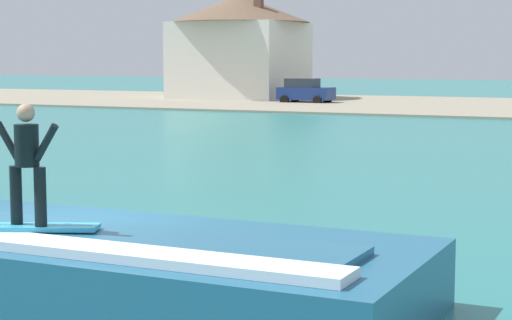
{
  "coord_description": "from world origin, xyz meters",
  "views": [
    {
      "loc": [
        8.19,
        -10.79,
        3.31
      ],
      "look_at": [
        1.04,
        4.25,
        1.42
      ],
      "focal_mm": 63.14,
      "sensor_mm": 36.0,
      "label": 1
    }
  ],
  "objects_px": {
    "wave_crest": "(97,265)",
    "surfboard": "(25,227)",
    "house_with_chimney": "(240,42)",
    "car_near_shore": "(305,91)",
    "surfer": "(27,158)"
  },
  "relations": [
    {
      "from": "surfer",
      "to": "car_near_shore",
      "type": "xyz_separation_m",
      "value": [
        -17.14,
        51.46,
        -1.06
      ]
    },
    {
      "from": "wave_crest",
      "to": "car_near_shore",
      "type": "xyz_separation_m",
      "value": [
        -17.76,
        50.82,
        0.45
      ]
    },
    {
      "from": "surfer",
      "to": "house_with_chimney",
      "type": "height_order",
      "value": "house_with_chimney"
    },
    {
      "from": "surfboard",
      "to": "wave_crest",
      "type": "bearing_deg",
      "value": 43.88
    },
    {
      "from": "surfboard",
      "to": "car_near_shore",
      "type": "bearing_deg",
      "value": 108.36
    },
    {
      "from": "surfboard",
      "to": "surfer",
      "type": "height_order",
      "value": "surfer"
    },
    {
      "from": "surfer",
      "to": "house_with_chimney",
      "type": "relative_size",
      "value": 0.14
    },
    {
      "from": "surfboard",
      "to": "surfer",
      "type": "bearing_deg",
      "value": 8.7
    },
    {
      "from": "wave_crest",
      "to": "surfboard",
      "type": "relative_size",
      "value": 4.61
    },
    {
      "from": "house_with_chimney",
      "to": "wave_crest",
      "type": "bearing_deg",
      "value": -65.44
    },
    {
      "from": "surfboard",
      "to": "house_with_chimney",
      "type": "height_order",
      "value": "house_with_chimney"
    },
    {
      "from": "wave_crest",
      "to": "surfboard",
      "type": "xyz_separation_m",
      "value": [
        -0.67,
        -0.65,
        0.59
      ]
    },
    {
      "from": "car_near_shore",
      "to": "house_with_chimney",
      "type": "relative_size",
      "value": 0.35
    },
    {
      "from": "car_near_shore",
      "to": "house_with_chimney",
      "type": "bearing_deg",
      "value": 150.13
    },
    {
      "from": "surfboard",
      "to": "surfer",
      "type": "distance_m",
      "value": 0.93
    }
  ]
}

